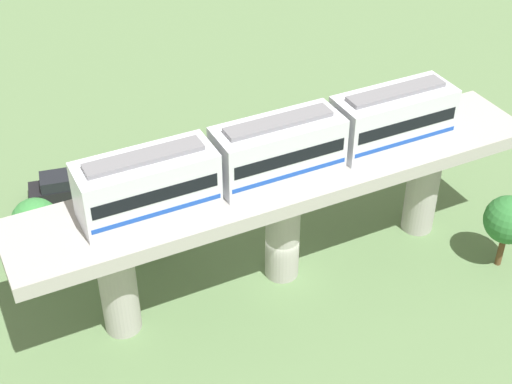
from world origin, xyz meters
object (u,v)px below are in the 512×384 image
object	(u,v)px
tree_near_viaduct	(508,220)
tree_mid_lot	(36,222)
parked_car_silver	(312,123)
parked_car_yellow	(148,169)
train	(278,149)
parked_car_black	(62,188)
tree_far_corner	(133,206)

from	to	relation	value
tree_near_viaduct	tree_mid_lot	distance (m)	26.20
parked_car_silver	parked_car_yellow	world-z (taller)	same
parked_car_yellow	train	bearing A→B (deg)	-161.97
parked_car_yellow	tree_mid_lot	bearing A→B (deg)	126.72
parked_car_silver	tree_mid_lot	xyz separation A→B (m)	(-5.81, 21.03, 2.34)
parked_car_black	tree_far_corner	bearing A→B (deg)	-147.21
parked_car_black	parked_car_silver	world-z (taller)	same
parked_car_yellow	tree_near_viaduct	distance (m)	22.97
parked_car_yellow	parked_car_silver	bearing A→B (deg)	-85.18
tree_far_corner	tree_mid_lot	bearing A→B (deg)	80.84
train	parked_car_black	distance (m)	17.25
tree_near_viaduct	tree_far_corner	world-z (taller)	tree_near_viaduct
parked_car_black	parked_car_yellow	world-z (taller)	same
parked_car_yellow	tree_near_viaduct	xyz separation A→B (m)	(-17.10, -15.13, 2.47)
parked_car_silver	parked_car_yellow	distance (m)	12.68
train	parked_car_black	xyz separation A→B (m)	(12.58, 8.91, -7.74)
parked_car_silver	tree_far_corner	distance (m)	17.18
parked_car_black	tree_mid_lot	size ratio (longest dim) A/B	1.00
train	parked_car_silver	size ratio (longest dim) A/B	4.68
parked_car_black	tree_near_viaduct	size ratio (longest dim) A/B	0.97
train	parked_car_silver	xyz separation A→B (m)	(12.53, -9.48, -7.74)
parked_car_black	tree_near_viaduct	bearing A→B (deg)	-119.24
parked_car_black	tree_near_viaduct	world-z (taller)	tree_near_viaduct
train	parked_car_black	bearing A→B (deg)	35.31
tree_far_corner	train	bearing A→B (deg)	-133.46
tree_mid_lot	tree_far_corner	distance (m)	5.43
parked_car_yellow	tree_near_viaduct	bearing A→B (deg)	-135.10
tree_near_viaduct	tree_far_corner	size ratio (longest dim) A/B	1.01
tree_mid_lot	tree_far_corner	bearing A→B (deg)	-99.16
parked_car_black	train	bearing A→B (deg)	-133.98
train	tree_mid_lot	size ratio (longest dim) A/B	4.59
parked_car_silver	tree_near_viaduct	bearing A→B (deg)	-165.36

